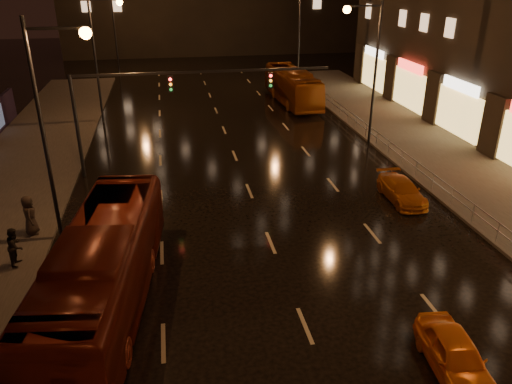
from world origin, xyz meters
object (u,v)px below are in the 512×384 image
bus_curb (292,86)px  taxi_near (456,356)px  pedestrian_b (15,246)px  pedestrian_c (30,215)px  bus_red (104,269)px  taxi_far (402,190)px

bus_curb → taxi_near: bearing=-97.7°
taxi_near → pedestrian_b: pedestrian_b is taller
bus_curb → pedestrian_b: size_ratio=6.63×
taxi_near → pedestrian_b: bearing=154.9°
pedestrian_b → pedestrian_c: (0.00, 2.69, 0.12)m
bus_curb → pedestrian_b: 31.63m
bus_curb → pedestrian_b: bearing=-127.7°
bus_curb → taxi_near: (-3.41, -34.64, -0.92)m
bus_red → bus_curb: (14.41, 29.23, -0.10)m
bus_red → pedestrian_b: bus_red is taller
bus_curb → pedestrian_c: 29.48m
taxi_far → pedestrian_c: 19.02m
taxi_near → pedestrian_c: bearing=147.9°
taxi_near → taxi_far: 12.93m
pedestrian_c → bus_curb: bearing=-48.5°
bus_curb → taxi_far: size_ratio=2.78×
taxi_far → taxi_near: bearing=-107.4°
pedestrian_c → bus_red: bearing=-157.1°
pedestrian_b → bus_red: bearing=-126.6°
taxi_far → pedestrian_b: (-19.00, -3.37, 0.41)m
bus_red → taxi_far: 16.54m
taxi_near → pedestrian_c: pedestrian_c is taller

